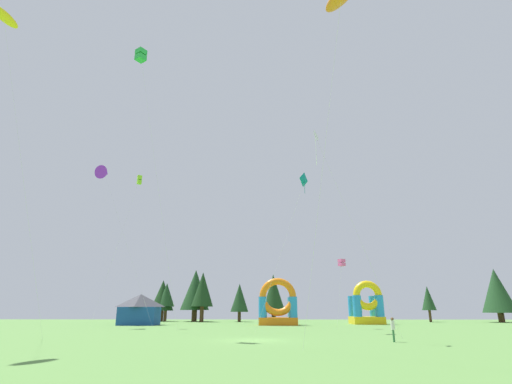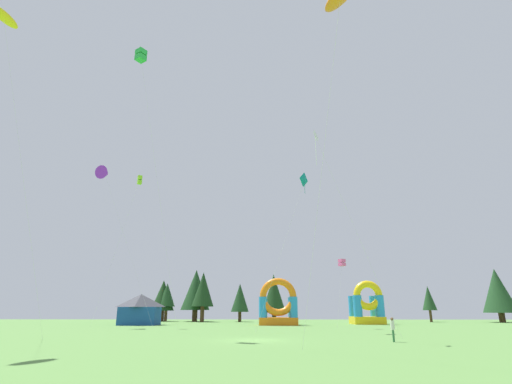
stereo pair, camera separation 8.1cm
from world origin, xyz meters
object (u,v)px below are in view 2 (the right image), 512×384
at_px(kite_green_box, 141,56).
at_px(kite_purple_delta, 105,173).
at_px(kite_yellow_parafoil, 4,17).
at_px(inflatable_red_slide, 278,308).
at_px(kite_pink_box, 342,263).
at_px(festival_tent, 140,309).
at_px(inflatable_yellow_castle, 367,308).
at_px(kite_lime_box, 140,180).
at_px(person_midfield, 393,327).
at_px(kite_teal_diamond, 305,181).
at_px(kite_white_diamond, 316,140).

bearing_deg(kite_green_box, kite_purple_delta, 119.68).
height_order(kite_yellow_parafoil, inflatable_red_slide, kite_yellow_parafoil).
relative_size(kite_pink_box, festival_tent, 1.55).
distance_m(kite_pink_box, inflatable_yellow_castle, 15.50).
bearing_deg(kite_lime_box, person_midfield, -41.31).
height_order(kite_yellow_parafoil, person_midfield, kite_yellow_parafoil).
relative_size(kite_green_box, kite_purple_delta, 1.29).
height_order(kite_pink_box, kite_teal_diamond, kite_teal_diamond).
bearing_deg(kite_lime_box, kite_purple_delta, 170.04).
height_order(kite_green_box, kite_pink_box, kite_green_box).
bearing_deg(person_midfield, kite_yellow_parafoil, -53.81).
height_order(kite_lime_box, kite_pink_box, kite_lime_box).
height_order(kite_green_box, kite_purple_delta, kite_green_box).
relative_size(kite_lime_box, kite_pink_box, 2.49).
xyz_separation_m(kite_green_box, kite_teal_diamond, (16.94, 6.32, -11.50)).
relative_size(person_midfield, inflatable_yellow_castle, 0.25).
distance_m(kite_lime_box, inflatable_red_slide, 25.92).
relative_size(kite_white_diamond, festival_tent, 3.14).
xyz_separation_m(kite_yellow_parafoil, kite_teal_diamond, (23.51, 16.99, -7.27)).
xyz_separation_m(kite_green_box, kite_pink_box, (21.77, 13.41, -19.48)).
height_order(kite_white_diamond, festival_tent, kite_white_diamond).
bearing_deg(inflatable_yellow_castle, kite_yellow_parafoil, -132.40).
bearing_deg(kite_lime_box, inflatable_yellow_castle, 18.60).
height_order(kite_white_diamond, person_midfield, kite_white_diamond).
height_order(kite_lime_box, kite_teal_diamond, kite_lime_box).
xyz_separation_m(kite_white_diamond, festival_tent, (-21.59, 27.51, -13.17)).
xyz_separation_m(inflatable_yellow_castle, festival_tent, (-32.52, -4.20, -0.20)).
bearing_deg(inflatable_red_slide, kite_teal_diamond, -81.05).
relative_size(inflatable_red_slide, festival_tent, 1.24).
distance_m(person_midfield, festival_tent, 38.86).
relative_size(kite_pink_box, kite_purple_delta, 0.37).
bearing_deg(kite_purple_delta, kite_lime_box, -9.96).
xyz_separation_m(kite_green_box, person_midfield, (21.05, -6.32, -25.99)).
relative_size(kite_green_box, kite_yellow_parafoil, 1.18).
height_order(person_midfield, inflatable_yellow_castle, inflatable_yellow_castle).
bearing_deg(kite_teal_diamond, inflatable_red_slide, 98.95).
bearing_deg(inflatable_red_slide, inflatable_yellow_castle, 16.91).
relative_size(kite_green_box, inflatable_red_slide, 4.39).
relative_size(kite_green_box, person_midfield, 17.64).
bearing_deg(person_midfield, kite_purple_delta, -99.90).
distance_m(kite_white_diamond, kite_teal_diamond, 11.24).
bearing_deg(kite_green_box, festival_tent, 102.18).
height_order(kite_white_diamond, inflatable_yellow_castle, kite_white_diamond).
bearing_deg(kite_white_diamond, inflatable_red_slide, 94.88).
bearing_deg(kite_teal_diamond, festival_tent, 143.27).
bearing_deg(kite_lime_box, kite_pink_box, -5.69).
bearing_deg(kite_teal_diamond, kite_green_box, -159.54).
bearing_deg(kite_yellow_parafoil, kite_lime_box, 85.30).
bearing_deg(inflatable_red_slide, kite_purple_delta, -166.40).
bearing_deg(kite_purple_delta, person_midfield, -37.15).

